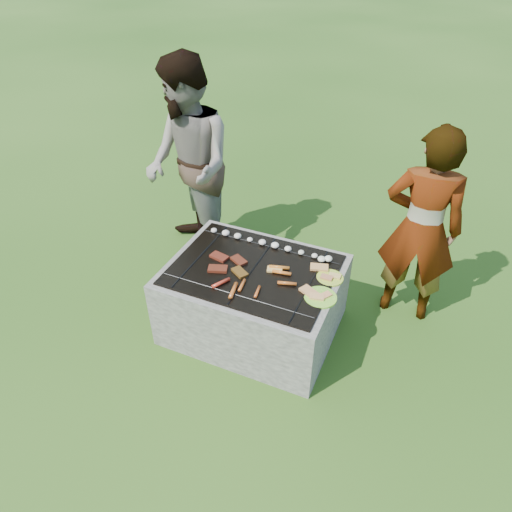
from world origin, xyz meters
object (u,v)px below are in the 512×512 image
(plate_far, at_px, (330,278))
(bystander, at_px, (189,166))
(fire_pit, at_px, (253,301))
(plate_near, at_px, (320,297))
(cook, at_px, (421,229))

(plate_far, relative_size, bystander, 0.12)
(fire_pit, distance_m, plate_near, 0.66)
(plate_far, distance_m, cook, 0.82)
(fire_pit, relative_size, plate_near, 5.19)
(bystander, bearing_deg, plate_near, 13.77)
(plate_far, height_order, plate_near, plate_near)
(plate_near, relative_size, cook, 0.15)
(plate_near, xyz_separation_m, bystander, (-1.52, 0.83, 0.35))
(cook, height_order, bystander, bystander)
(fire_pit, distance_m, plate_far, 0.66)
(fire_pit, bearing_deg, plate_near, -10.14)
(plate_far, bearing_deg, bystander, 158.69)
(cook, bearing_deg, plate_far, 44.87)
(plate_near, distance_m, bystander, 1.77)
(plate_far, distance_m, plate_near, 0.24)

